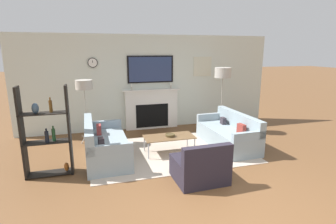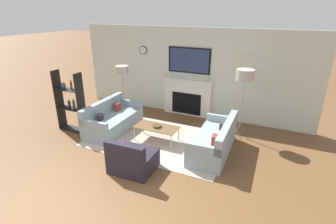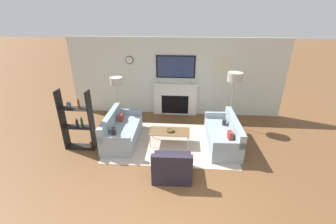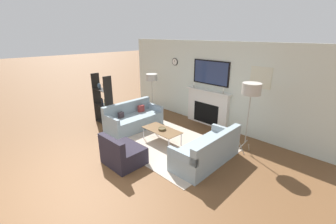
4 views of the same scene
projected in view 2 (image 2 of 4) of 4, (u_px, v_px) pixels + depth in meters
The scene contains 11 objects.
ground_plane at pixel (88, 206), 4.53m from camera, with size 60.00×60.00×0.00m, color brown.
fireplace_wall at pixel (189, 76), 8.10m from camera, with size 7.44×0.28×2.70m.
area_rug at pixel (159, 140), 6.81m from camera, with size 3.53×2.30×0.01m.
couch_left at pixel (112, 120), 7.28m from camera, with size 0.89×1.82×0.82m.
couch_right at pixel (215, 142), 6.13m from camera, with size 0.84×1.86×0.79m.
armchair at pixel (132, 160), 5.45m from camera, with size 0.90×0.79×0.75m.
coffee_table at pixel (156, 128), 6.66m from camera, with size 1.12×0.55×0.39m.
decorative_bowl at pixel (157, 126), 6.62m from camera, with size 0.22×0.22×0.06m.
floor_lamp_left at pixel (122, 70), 7.95m from camera, with size 0.40×0.40×1.59m.
floor_lamp_right at pixel (245, 76), 6.43m from camera, with size 0.45×0.45×1.81m.
shelf_unit at pixel (70, 103), 7.10m from camera, with size 0.82×0.28×1.67m.
Camera 2 is at (2.78, -2.68, 3.18)m, focal length 28.00 mm.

